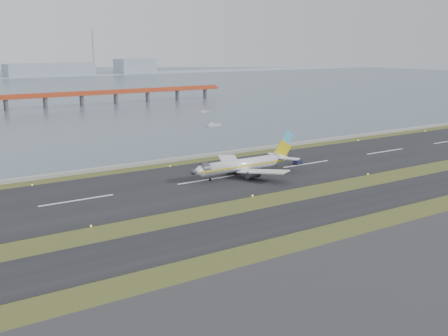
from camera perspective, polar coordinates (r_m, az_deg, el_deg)
The scene contains 9 objects.
ground at distance 143.89m, azimuth 4.73°, elevation -3.56°, with size 1000.00×1000.00×0.00m, color #354A1A.
taxiway_strip at distance 135.19m, azimuth 7.95°, elevation -4.67°, with size 1000.00×18.00×0.10m, color black.
runway_strip at distance 167.37m, azimuth -1.76°, elevation -1.22°, with size 1000.00×45.00×0.10m, color black.
seawall at distance 192.60m, azimuth -6.59°, elevation 0.66°, with size 1000.00×2.50×1.00m, color #979792.
red_pier at distance 374.23m, azimuth -17.74°, elevation 6.92°, with size 260.00×5.00×10.20m.
airliner at distance 172.31m, azimuth 2.06°, elevation 0.34°, with size 38.52×32.89×12.80m.
pushback_tug at distance 190.22m, azimuth 7.49°, elevation 0.63°, with size 3.37×2.43×1.95m.
workboat_near at distance 278.13m, azimuth -1.08°, elevation 4.39°, with size 7.64×3.09×1.81m.
workboat_far at distance 335.38m, azimuth -1.95°, elevation 5.75°, with size 6.26×3.19×1.46m.
Camera 1 is at (-87.78, -106.92, 39.58)m, focal length 45.00 mm.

